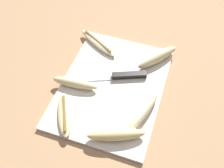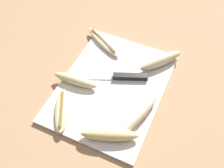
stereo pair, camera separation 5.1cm
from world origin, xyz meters
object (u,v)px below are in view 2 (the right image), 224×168
banana_cream_curved (103,42)px  banana_mellow_near (62,110)px  banana_soft_right (161,61)px  banana_golden_short (110,135)px  knife (125,77)px  banana_bright_far (140,113)px  banana_ripe_center (76,80)px

banana_cream_curved → banana_mellow_near: bearing=-177.8°
banana_mellow_near → banana_soft_right: 0.37m
banana_mellow_near → banana_cream_curved: size_ratio=0.86×
banana_mellow_near → banana_golden_short: (-0.02, -0.17, 0.01)m
banana_cream_curved → knife: bearing=-130.8°
knife → banana_soft_right: banana_soft_right is taller
banana_bright_far → banana_cream_curved: (0.24, 0.23, -0.01)m
banana_mellow_near → banana_soft_right: banana_soft_right is taller
banana_cream_curved → banana_golden_short: size_ratio=1.09×
banana_bright_far → banana_ripe_center: bearing=82.4°
banana_golden_short → banana_bright_far: bearing=-28.0°
banana_mellow_near → banana_golden_short: 0.17m
banana_bright_far → banana_soft_right: (0.23, 0.01, 0.00)m
banana_soft_right → banana_ripe_center: bearing=130.3°
banana_golden_short → banana_mellow_near: bearing=84.1°
knife → banana_bright_far: bearing=-163.0°
banana_bright_far → banana_golden_short: 0.11m
banana_bright_far → banana_cream_curved: 0.33m
banana_mellow_near → banana_cream_curved: same height
knife → banana_ripe_center: (-0.09, 0.14, 0.01)m
banana_mellow_near → banana_soft_right: (0.31, -0.21, 0.01)m
banana_cream_curved → banana_ripe_center: 0.20m
knife → banana_cream_curved: 0.18m
banana_bright_far → banana_ripe_center: size_ratio=1.10×
banana_cream_curved → banana_ripe_center: banana_ripe_center is taller
banana_bright_far → banana_cream_curved: bearing=44.8°
knife → banana_golden_short: bearing=168.8°
knife → banana_ripe_center: 0.16m
banana_bright_far → banana_cream_curved: banana_bright_far is taller
knife → banana_bright_far: size_ratio=1.33×
banana_golden_short → banana_ripe_center: bearing=54.5°
knife → banana_mellow_near: banana_mellow_near is taller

